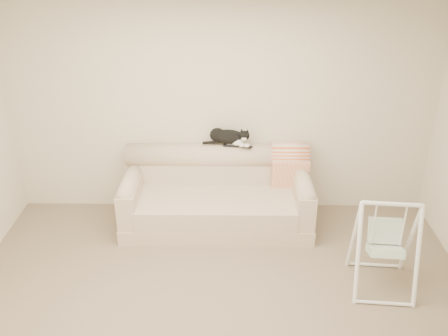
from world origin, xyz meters
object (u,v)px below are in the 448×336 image
Objects in this scene: remote_a at (231,145)px; remote_b at (245,146)px; sofa at (217,196)px; baby_swing at (385,245)px; tuxedo_cat at (228,137)px.

remote_a is 0.17m from remote_b.
sofa is 2.01m from baby_swing.
baby_swing is (1.32, -1.36, -0.43)m from remote_b.
remote_b is (0.17, -0.01, -0.00)m from remote_a.
baby_swing is (1.65, -1.14, 0.13)m from sofa.
tuxedo_cat is at bearing 62.79° from sofa.
remote_b reaches higher than sofa.
tuxedo_cat reaches higher than baby_swing.
tuxedo_cat is at bearing 169.32° from remote_b.
remote_a is (0.16, 0.22, 0.56)m from sofa.
sofa is 11.91× the size of remote_a.
baby_swing reaches higher than remote_b.
tuxedo_cat reaches higher than sofa.
baby_swing reaches higher than remote_a.
sofa is 2.27× the size of baby_swing.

